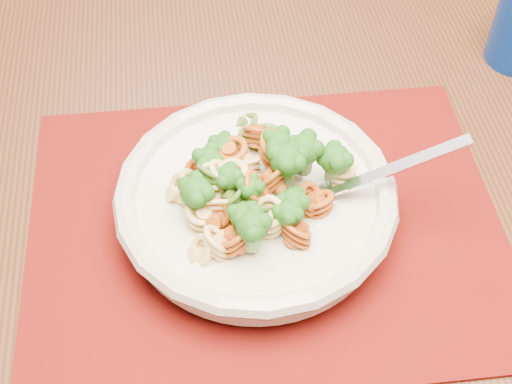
# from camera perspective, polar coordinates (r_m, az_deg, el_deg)

# --- Properties ---
(dining_table) EXTENTS (1.48, 1.22, 0.72)m
(dining_table) POSITION_cam_1_polar(r_m,az_deg,el_deg) (0.78, -1.99, -3.66)
(dining_table) COLOR #512B16
(dining_table) RESTS_ON ground
(placemat) EXTENTS (0.51, 0.46, 0.00)m
(placemat) POSITION_cam_1_polar(r_m,az_deg,el_deg) (0.65, 0.77, -2.77)
(placemat) COLOR #661304
(placemat) RESTS_ON dining_table
(pasta_bowl) EXTENTS (0.25, 0.25, 0.05)m
(pasta_bowl) POSITION_cam_1_polar(r_m,az_deg,el_deg) (0.63, 0.00, -0.63)
(pasta_bowl) COLOR beige
(pasta_bowl) RESTS_ON placemat
(pasta_broccoli_heap) EXTENTS (0.21, 0.21, 0.06)m
(pasta_broccoli_heap) POSITION_cam_1_polar(r_m,az_deg,el_deg) (0.62, 0.00, 0.36)
(pasta_broccoli_heap) COLOR #E8C272
(pasta_broccoli_heap) RESTS_ON pasta_bowl
(fork) EXTENTS (0.18, 0.10, 0.08)m
(fork) POSITION_cam_1_polar(r_m,az_deg,el_deg) (0.61, 5.12, -0.38)
(fork) COLOR silver
(fork) RESTS_ON pasta_bowl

